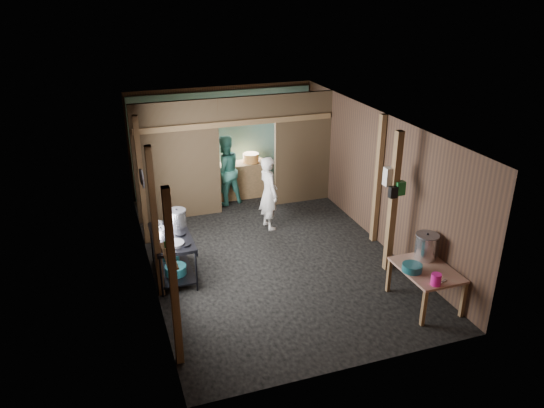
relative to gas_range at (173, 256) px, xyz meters
name	(u,v)px	position (x,y,z in m)	size (l,w,h in m)	color
floor	(269,252)	(1.88, 0.29, -0.40)	(4.50, 7.00, 0.00)	black
ceiling	(268,121)	(1.88, 0.29, 2.20)	(4.50, 7.00, 0.00)	#3C3B38
wall_back	(223,140)	(1.88, 3.79, 0.90)	(4.50, 0.00, 2.60)	#4F3424
wall_front	(357,286)	(1.88, -3.21, 0.90)	(4.50, 0.00, 2.60)	#4F3424
wall_left	(145,206)	(-0.37, 0.29, 0.90)	(0.00, 7.00, 2.60)	#4F3424
wall_right	(376,176)	(4.13, 0.29, 0.90)	(0.00, 7.00, 2.60)	#4F3424
partition_left	(177,162)	(0.55, 2.49, 0.90)	(1.85, 0.10, 2.60)	#4B3C29
partition_right	(303,149)	(3.46, 2.49, 0.90)	(1.35, 0.10, 2.60)	#4B3C29
partition_header	(247,110)	(2.13, 2.49, 1.90)	(1.30, 0.10, 0.60)	#4B3C29
turquoise_panel	(223,143)	(1.88, 3.73, 0.85)	(4.40, 0.06, 2.50)	#719E98
back_counter	(241,180)	(2.18, 3.24, 0.03)	(1.20, 0.50, 0.85)	#97683F
wall_clock	(233,116)	(2.13, 3.69, 1.50)	(0.20, 0.20, 0.03)	silver
post_left_a	(173,281)	(-0.30, -2.31, 0.90)	(0.10, 0.12, 2.60)	#97683F
post_left_b	(155,224)	(-0.30, -0.51, 0.90)	(0.10, 0.12, 2.60)	#97683F
post_left_c	(141,182)	(-0.30, 1.49, 0.90)	(0.10, 0.12, 2.60)	#97683F
post_right	(378,180)	(4.06, 0.09, 0.90)	(0.10, 0.12, 2.60)	#97683F
post_free	(393,203)	(3.73, -1.01, 0.90)	(0.12, 0.12, 2.60)	#97683F
cross_beam	(236,123)	(1.88, 2.44, 1.65)	(4.40, 0.12, 0.12)	#97683F
pan_lid_big	(143,179)	(-0.33, 0.69, 1.25)	(0.34, 0.34, 0.03)	gray
pan_lid_small	(141,177)	(-0.33, 1.09, 1.15)	(0.30, 0.30, 0.03)	black
wall_shelf	(169,256)	(-0.27, -1.81, 1.00)	(0.14, 0.80, 0.03)	#97683F
jar_white	(172,260)	(-0.27, -2.06, 1.07)	(0.07, 0.07, 0.10)	silver
jar_yellow	(169,251)	(-0.27, -1.81, 1.07)	(0.08, 0.08, 0.10)	#E79345
jar_green	(166,244)	(-0.27, -1.59, 1.07)	(0.06, 0.06, 0.10)	#186428
bag_white	(390,176)	(3.68, -0.93, 1.38)	(0.22, 0.15, 0.32)	silver
bag_green	(400,188)	(3.80, -1.07, 1.20)	(0.16, 0.12, 0.24)	#186428
bag_black	(393,192)	(3.66, -1.09, 1.15)	(0.14, 0.10, 0.20)	black
gas_range	(173,256)	(0.00, 0.00, 0.00)	(0.69, 1.35, 0.80)	black
prep_table	(425,286)	(3.71, -2.19, -0.08)	(0.79, 1.09, 0.65)	#A17C60
stove_pot_large	(177,219)	(0.17, 0.35, 0.55)	(0.34, 0.34, 0.34)	silver
stove_pot_med	(161,233)	(-0.17, 0.00, 0.48)	(0.22, 0.22, 0.20)	silver
stove_saucepan	(158,225)	(-0.17, 0.42, 0.45)	(0.17, 0.17, 0.10)	silver
frying_pan	(175,244)	(0.00, -0.37, 0.43)	(0.33, 0.55, 0.07)	gray
blue_tub_front	(176,270)	(0.00, -0.20, -0.17)	(0.37, 0.37, 0.15)	#1E5D64
blue_tub_back	(171,257)	(0.00, 0.33, -0.18)	(0.30, 0.30, 0.12)	#1E5D64
stock_pot	(426,247)	(3.88, -1.87, 0.45)	(0.38, 0.38, 0.45)	silver
wash_basin	(412,268)	(3.44, -2.17, 0.31)	(0.32, 0.32, 0.12)	#1E5D64
pink_bucket	(436,279)	(3.55, -2.63, 0.34)	(0.15, 0.15, 0.18)	#F91B9D
knife	(440,283)	(3.65, -2.62, 0.25)	(0.30, 0.04, 0.01)	silver
yellow_tub	(251,158)	(2.43, 3.24, 0.56)	(0.38, 0.38, 0.21)	#E79345
red_cup	(231,161)	(1.93, 3.24, 0.52)	(0.13, 0.13, 0.15)	#C44326
cook	(269,193)	(2.24, 1.35, 0.39)	(0.57, 0.38, 1.58)	silver
worker_back	(225,170)	(1.69, 2.92, 0.43)	(0.80, 0.63, 1.65)	teal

